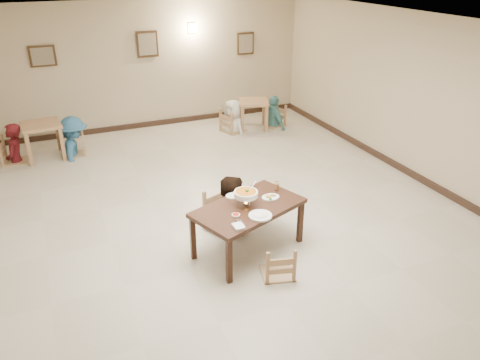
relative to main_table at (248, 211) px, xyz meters
name	(u,v)px	position (x,y,z in m)	size (l,w,h in m)	color
floor	(221,219)	(-0.05, 0.95, -0.64)	(10.00, 10.00, 0.00)	beige
ceiling	(218,27)	(-0.05, 0.95, 2.36)	(10.00, 10.00, 0.00)	silver
wall_back	(145,66)	(-0.05, 5.95, 0.86)	(10.00, 10.00, 0.00)	#BDAB8B
wall_right	(428,102)	(3.95, 0.95, 0.86)	(10.00, 10.00, 0.00)	#BDAB8B
baseboard_back	(150,124)	(-0.05, 5.92, -0.58)	(8.00, 0.06, 0.12)	black
baseboard_right	(414,175)	(3.92, 0.95, -0.58)	(0.06, 10.00, 0.12)	black
picture_a	(43,56)	(-2.25, 5.91, 1.26)	(0.55, 0.04, 0.45)	#362313
picture_b	(147,44)	(0.05, 5.91, 1.36)	(0.50, 0.04, 0.60)	#362313
picture_c	(246,44)	(2.55, 5.91, 1.21)	(0.45, 0.04, 0.55)	#362313
wall_sconce	(192,28)	(1.15, 5.91, 1.66)	(0.16, 0.05, 0.22)	#FFD88C
main_table	(248,211)	(0.00, 0.00, 0.00)	(1.74, 1.35, 0.72)	#361C11
chair_far	(224,195)	(-0.06, 0.78, -0.10)	(0.51, 0.51, 1.08)	tan
chair_near	(278,245)	(0.13, -0.68, -0.19)	(0.43, 0.43, 0.91)	tan
main_diner	(228,177)	(-0.04, 0.66, 0.25)	(0.86, 0.67, 1.77)	gray
curry_warmer	(246,194)	(-0.02, 0.04, 0.26)	(0.37, 0.33, 0.30)	silver
rice_plate_far	(234,196)	(-0.07, 0.34, 0.09)	(0.26, 0.26, 0.06)	white
rice_plate_near	(260,215)	(0.03, -0.33, 0.10)	(0.32, 0.32, 0.07)	white
fried_plate	(271,197)	(0.39, 0.09, 0.10)	(0.26, 0.26, 0.06)	white
chili_dish	(236,215)	(-0.26, -0.18, 0.09)	(0.11, 0.11, 0.02)	white
napkin_cutlery	(238,226)	(-0.35, -0.47, 0.10)	(0.16, 0.26, 0.03)	white
drink_glass	(277,186)	(0.59, 0.29, 0.14)	(0.07, 0.07, 0.13)	white
bg_table_left	(42,130)	(-2.53, 4.80, -0.02)	(0.82, 0.82, 0.76)	tan
bg_table_right	(254,106)	(2.28, 4.79, -0.08)	(0.90, 0.90, 0.70)	tan
bg_chair_ll	(12,138)	(-3.11, 4.81, -0.13)	(0.49, 0.49, 1.03)	tan
bg_chair_lr	(73,135)	(-1.94, 4.73, -0.20)	(0.42, 0.42, 0.89)	tan
bg_chair_rl	(233,110)	(1.74, 4.78, -0.11)	(0.50, 0.50, 1.06)	tan
bg_chair_rr	(274,106)	(2.82, 4.75, -0.14)	(0.47, 0.47, 1.00)	tan
bg_diner_a	(9,124)	(-3.11, 4.81, 0.18)	(0.60, 0.39, 1.64)	#4F1015
bg_diner_b	(70,117)	(-1.94, 4.73, 0.20)	(1.09, 0.62, 1.68)	#2F6287
bg_diner_c	(233,100)	(1.74, 4.78, 0.13)	(0.76, 0.49, 1.55)	silver
bg_diner_d	(274,96)	(2.82, 4.75, 0.13)	(0.90, 0.37, 1.53)	teal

